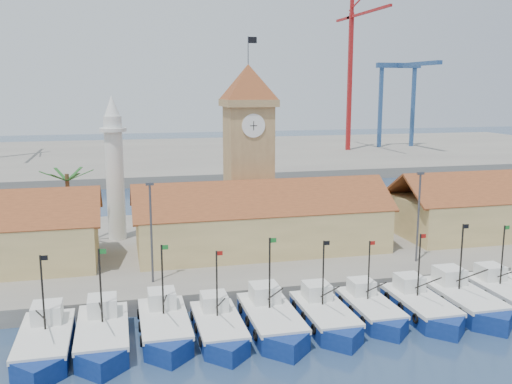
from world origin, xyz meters
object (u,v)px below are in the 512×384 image
object	(u,v)px
boat_0	(45,345)
minaret	(115,168)
clock_tower	(248,146)
boat_5	(326,318)

from	to	relation	value
boat_0	minaret	bearing A→B (deg)	78.58
boat_0	clock_tower	world-z (taller)	clock_tower
boat_5	minaret	xyz separation A→B (m)	(-15.86, 25.61, 8.99)
boat_5	minaret	size ratio (longest dim) A/B	0.58
boat_0	boat_5	bearing A→B (deg)	-0.18
boat_0	clock_tower	bearing A→B (deg)	49.42
boat_0	clock_tower	xyz separation A→B (m)	(20.16, 23.54, 11.19)
boat_0	minaret	size ratio (longest dim) A/B	0.61
boat_0	boat_5	size ratio (longest dim) A/B	1.04
boat_0	boat_5	world-z (taller)	boat_0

